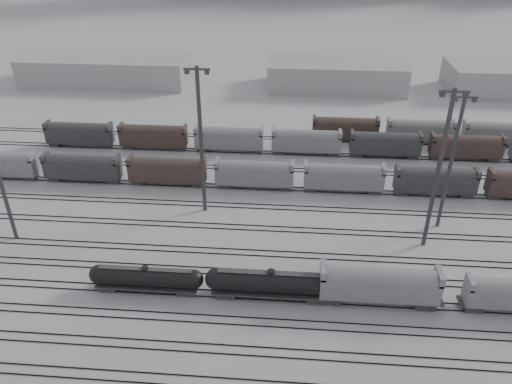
# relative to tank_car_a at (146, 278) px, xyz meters

# --- Properties ---
(ground) EXTENTS (900.00, 900.00, 0.00)m
(ground) POSITION_rel_tank_car_a_xyz_m (21.67, -1.00, -2.34)
(ground) COLOR #BABBBF
(ground) RESTS_ON ground
(tracks) EXTENTS (220.00, 71.50, 0.16)m
(tracks) POSITION_rel_tank_car_a_xyz_m (21.67, 16.50, -2.26)
(tracks) COLOR black
(tracks) RESTS_ON ground
(tank_car_a) EXTENTS (16.34, 2.72, 4.04)m
(tank_car_a) POSITION_rel_tank_car_a_xyz_m (0.00, 0.00, 0.00)
(tank_car_a) COLOR #252527
(tank_car_a) RESTS_ON ground
(tank_car_b) EXTENTS (18.31, 3.05, 4.53)m
(tank_car_b) POSITION_rel_tank_car_a_xyz_m (17.57, -0.00, 0.28)
(tank_car_b) COLOR #252527
(tank_car_b) RESTS_ON ground
(hopper_car_a) EXTENTS (16.08, 3.19, 5.75)m
(hopper_car_a) POSITION_rel_tank_car_a_xyz_m (32.23, 0.00, 1.22)
(hopper_car_a) COLOR #252527
(hopper_car_a) RESTS_ON ground
(light_mast_b) EXTENTS (4.20, 0.67, 26.22)m
(light_mast_b) POSITION_rel_tank_car_a_xyz_m (4.46, 22.19, 11.58)
(light_mast_b) COLOR #38383A
(light_mast_b) RESTS_ON ground
(light_mast_c) EXTENTS (4.19, 0.67, 26.18)m
(light_mast_c) POSITION_rel_tank_car_a_xyz_m (41.57, 14.61, 11.55)
(light_mast_c) COLOR #38383A
(light_mast_c) RESTS_ON ground
(light_mast_d) EXTENTS (3.75, 0.60, 23.45)m
(light_mast_d) POSITION_rel_tank_car_a_xyz_m (45.10, 20.33, 10.10)
(light_mast_d) COLOR #38383A
(light_mast_d) RESTS_ON ground
(bg_string_near) EXTENTS (151.00, 3.00, 5.60)m
(bg_string_near) POSITION_rel_tank_car_a_xyz_m (29.67, 31.00, 0.46)
(bg_string_near) COLOR gray
(bg_string_near) RESTS_ON ground
(bg_string_mid) EXTENTS (151.00, 3.00, 5.60)m
(bg_string_mid) POSITION_rel_tank_car_a_xyz_m (39.67, 47.00, 0.46)
(bg_string_mid) COLOR #252527
(bg_string_mid) RESTS_ON ground
(bg_string_far) EXTENTS (66.00, 3.00, 5.60)m
(bg_string_far) POSITION_rel_tank_car_a_xyz_m (57.17, 55.00, 0.46)
(bg_string_far) COLOR #44322B
(bg_string_far) RESTS_ON ground
(warehouse_left) EXTENTS (50.00, 18.00, 8.00)m
(warehouse_left) POSITION_rel_tank_car_a_xyz_m (-38.33, 94.00, 1.66)
(warehouse_left) COLOR #AAAAAD
(warehouse_left) RESTS_ON ground
(warehouse_mid) EXTENTS (40.00, 18.00, 8.00)m
(warehouse_mid) POSITION_rel_tank_car_a_xyz_m (31.67, 94.00, 1.66)
(warehouse_mid) COLOR #AAAAAD
(warehouse_mid) RESTS_ON ground
(warehouse_right) EXTENTS (35.00, 18.00, 8.00)m
(warehouse_right) POSITION_rel_tank_car_a_xyz_m (81.67, 94.00, 1.66)
(warehouse_right) COLOR #AAAAAD
(warehouse_right) RESTS_ON ground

